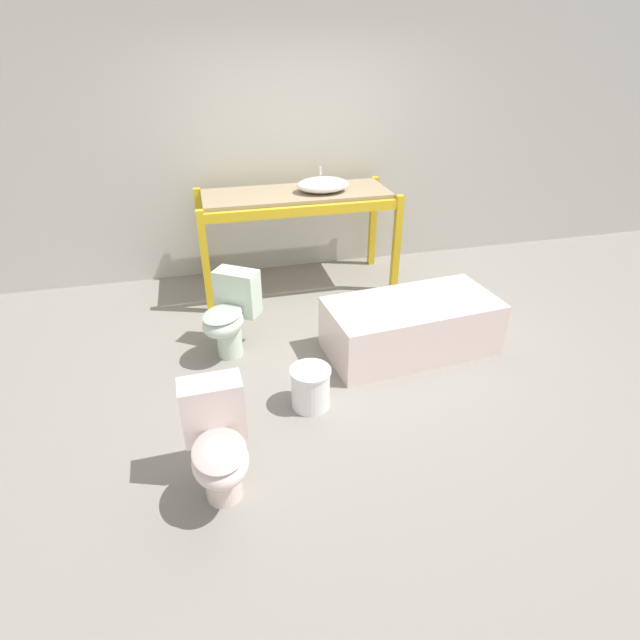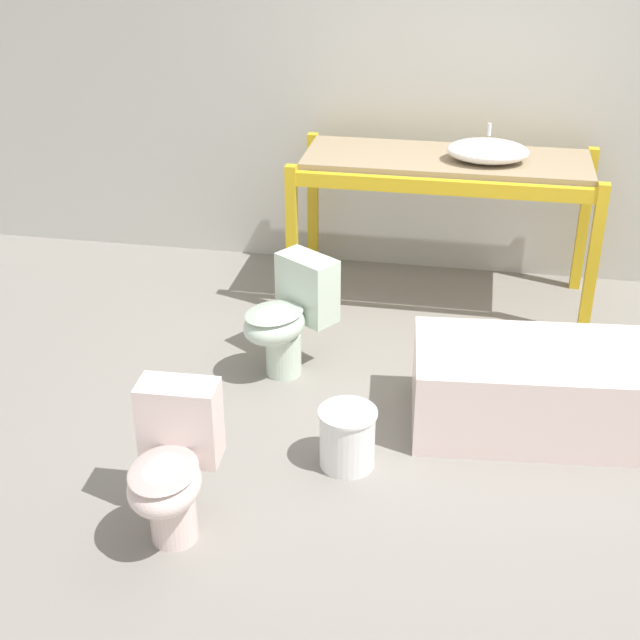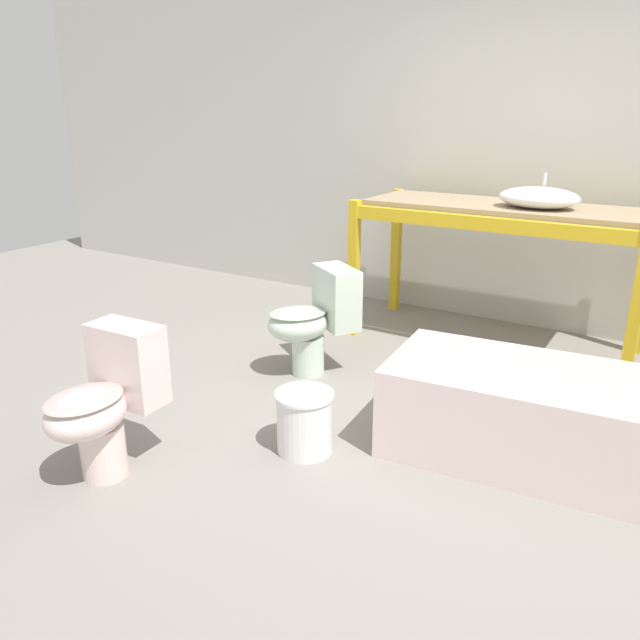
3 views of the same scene
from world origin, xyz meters
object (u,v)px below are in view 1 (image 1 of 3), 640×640
bathtub_main (411,322)px  toilet_near (230,313)px  bucket_white (311,387)px  sink_basin (323,185)px  toilet_far (218,443)px

bathtub_main → toilet_near: toilet_near is taller
toilet_near → bucket_white: toilet_near is taller
sink_basin → bucket_white: sink_basin is taller
toilet_near → sink_basin: bearing=79.2°
bucket_white → bathtub_main: bearing=28.0°
toilet_far → toilet_near: bearing=80.3°
bucket_white → toilet_near: bearing=119.3°
toilet_far → bucket_white: 0.96m
sink_basin → toilet_far: size_ratio=0.75×
sink_basin → toilet_near: 1.68m
sink_basin → toilet_far: sink_basin is taller
toilet_far → bucket_white: toilet_far is taller
toilet_near → toilet_far: size_ratio=1.00×
sink_basin → bucket_white: bearing=-106.7°
toilet_far → bucket_white: (0.68, 0.63, -0.21)m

